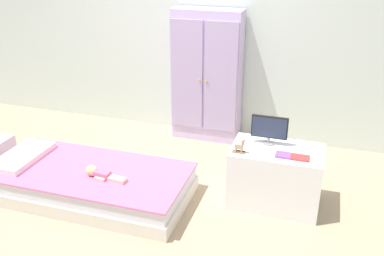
% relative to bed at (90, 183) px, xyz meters
% --- Properties ---
extents(ground_plane, '(10.00, 10.00, 0.02)m').
position_rel_bed_xyz_m(ground_plane, '(0.49, 0.16, -0.14)').
color(ground_plane, tan).
extents(back_wall, '(6.40, 0.05, 2.70)m').
position_rel_bed_xyz_m(back_wall, '(0.49, 1.73, 1.22)').
color(back_wall, silver).
rests_on(back_wall, ground_plane).
extents(bed, '(1.81, 0.87, 0.27)m').
position_rel_bed_xyz_m(bed, '(0.00, 0.00, 0.00)').
color(bed, silver).
rests_on(bed, ground_plane).
extents(pillow, '(0.32, 0.62, 0.06)m').
position_rel_bed_xyz_m(pillow, '(-0.70, 0.00, 0.16)').
color(pillow, white).
rests_on(pillow, bed).
extents(doll, '(0.39, 0.14, 0.10)m').
position_rel_bed_xyz_m(doll, '(0.15, -0.08, 0.17)').
color(doll, '#D6668E').
rests_on(doll, bed).
extents(wardrobe, '(0.77, 0.31, 1.49)m').
position_rel_bed_xyz_m(wardrobe, '(0.66, 1.54, 0.62)').
color(wardrobe, silver).
rests_on(wardrobe, ground_plane).
extents(tv_stand, '(0.78, 0.48, 0.54)m').
position_rel_bed_xyz_m(tv_stand, '(1.62, 0.39, 0.14)').
color(tv_stand, white).
rests_on(tv_stand, ground_plane).
extents(tv_monitor, '(0.31, 0.10, 0.26)m').
position_rel_bed_xyz_m(tv_monitor, '(1.53, 0.47, 0.55)').
color(tv_monitor, '#99999E').
rests_on(tv_monitor, tv_stand).
extents(rocking_horse_toy, '(0.11, 0.04, 0.13)m').
position_rel_bed_xyz_m(rocking_horse_toy, '(1.32, 0.23, 0.47)').
color(rocking_horse_toy, '#8E6642').
rests_on(rocking_horse_toy, tv_stand).
extents(book_purple, '(0.12, 0.11, 0.02)m').
position_rel_bed_xyz_m(book_purple, '(1.68, 0.28, 0.41)').
color(book_purple, '#8E51B2').
rests_on(book_purple, tv_stand).
extents(book_red, '(0.15, 0.11, 0.01)m').
position_rel_bed_xyz_m(book_red, '(1.81, 0.28, 0.41)').
color(book_red, '#CC3838').
rests_on(book_red, tv_stand).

